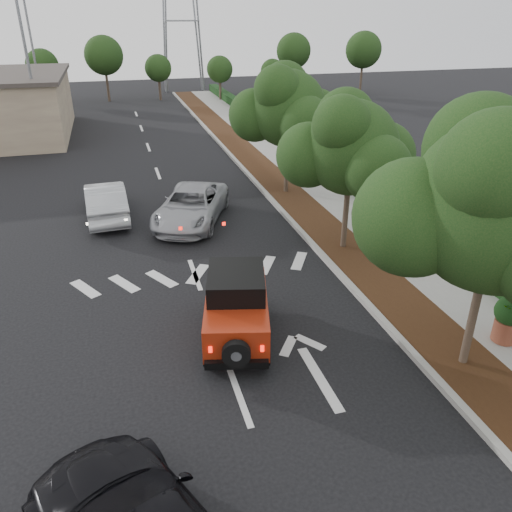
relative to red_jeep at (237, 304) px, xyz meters
name	(u,v)px	position (x,y,z in m)	size (l,w,h in m)	color
ground	(239,394)	(-0.54, -2.32, -0.94)	(120.00, 120.00, 0.00)	black
curb	(272,200)	(4.06, 9.68, -0.86)	(0.20, 70.00, 0.15)	#9E9B93
planting_strip	(293,199)	(5.06, 9.68, -0.88)	(1.80, 70.00, 0.12)	black
sidewalk	(330,195)	(6.96, 9.68, -0.88)	(2.00, 70.00, 0.12)	gray
hedge	(358,186)	(8.36, 9.68, -0.54)	(0.80, 70.00, 0.80)	black
transmission_tower	(185,92)	(5.46, 45.68, -0.94)	(7.00, 4.00, 28.00)	slate
street_tree_near	(462,365)	(5.06, -2.82, -0.94)	(3.80, 3.80, 5.92)	black
street_tree_mid	(343,249)	(5.06, 4.18, -0.94)	(3.20, 3.20, 5.32)	black
street_tree_far	(286,193)	(5.06, 10.68, -0.94)	(3.40, 3.40, 5.62)	black
light_pole_a	(44,147)	(-7.04, 23.68, -0.94)	(2.00, 0.22, 9.00)	slate
light_pole_b	(45,114)	(-8.04, 35.68, -0.94)	(2.00, 0.22, 9.00)	slate
red_jeep	(237,304)	(0.00, 0.00, 0.00)	(2.33, 3.76, 1.84)	black
silver_suv_ahead	(191,206)	(0.13, 8.32, -0.23)	(2.34, 5.08, 1.41)	#9EA0A6
silver_sedan_oncoming	(106,200)	(-3.23, 9.80, -0.19)	(1.59, 4.55, 1.50)	#B1B4B9
terracotta_planter	(509,315)	(6.61, -2.36, -0.04)	(0.76, 0.76, 1.33)	brown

